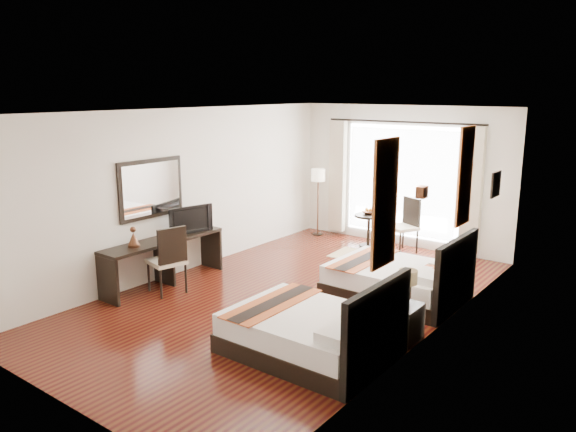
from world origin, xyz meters
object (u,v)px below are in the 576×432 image
Objects in this scene: floor_lamp at (318,180)px; fruit_bowl at (368,213)px; desk_chair at (168,272)px; window_chair at (403,236)px; vase at (396,301)px; table_lamp at (408,279)px; nightstand at (403,322)px; television at (189,219)px; bed_far at (400,280)px; side_table at (369,231)px; bed_near at (313,332)px; console_desk at (164,261)px.

fruit_bowl is (1.30, -0.12, -0.53)m from floor_lamp.
desk_chair is 4.66m from window_chair.
fruit_bowl is (-2.48, 3.74, 0.12)m from vase.
table_lamp is 2.78× the size of vase.
desk_chair is 0.75× the size of floor_lamp.
window_chair is (-1.74, 3.58, 0.09)m from nightstand.
floor_lamp is at bearing 10.31° from television.
nightstand is 2.09× the size of fruit_bowl.
desk_chair is 1.02× the size of window_chair.
nightstand is at bearing -155.44° from desk_chair.
bed_far is at bearing 114.18° from vase.
floor_lamp reaches higher than television.
side_table is at bearing -37.08° from fruit_bowl.
bed_near is 14.03× the size of vase.
desk_chair reaches higher than table_lamp.
television is at bearing -52.69° from desk_chair.
desk_chair is at bearing -167.54° from table_lamp.
television is at bearing -160.41° from bed_far.
nightstand is 3.73m from desk_chair.
side_table is at bearing 128.61° from bed_far.
desk_chair is at bearing 173.28° from bed_near.
fruit_bowl is at bearing 111.67° from bed_near.
table_lamp is 0.17× the size of console_desk.
floor_lamp is 2.19× the size of side_table.
table_lamp is at bearing -76.09° from television.
table_lamp is 1.64× the size of fruit_bowl.
floor_lamp reaches higher than bed_near.
desk_chair is (-3.67, -0.66, 0.10)m from nightstand.
desk_chair is 4.42m from floor_lamp.
table_lamp is 0.35× the size of desk_chair.
vase is at bearing -65.82° from bed_far.
bed_far reaches higher than side_table.
floor_lamp is (0.21, 3.54, 0.23)m from television.
window_chair is at bearing 103.00° from bed_near.
fruit_bowl is (-0.03, 0.02, 0.36)m from side_table.
floor_lamp is at bearing 135.90° from nightstand.
bed_far is 1.79× the size of desk_chair.
fruit_bowl is at bearing -5.41° from floor_lamp.
nightstand is at bearing 56.07° from bed_near.
desk_chair is (-3.64, -0.80, -0.43)m from table_lamp.
console_desk reaches higher than fruit_bowl.
fruit_bowl is (1.53, 3.97, 0.31)m from console_desk.
window_chair is (-1.06, 4.59, 0.04)m from bed_near.
vase is 3.69m from desk_chair.
console_desk reaches higher than nightstand.
television is 0.74× the size of desk_chair.
vase is 0.17× the size of television.
vase is 0.13× the size of desk_chair.
bed_near is 5.70m from floor_lamp.
bed_near is 2.32m from bed_far.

